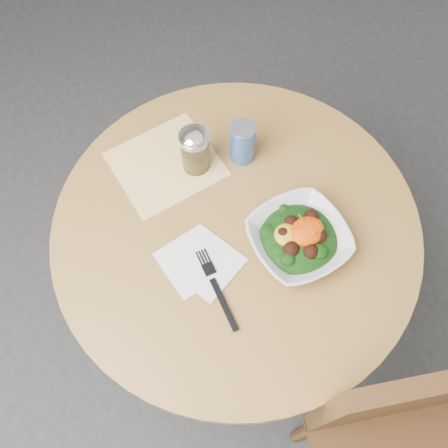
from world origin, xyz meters
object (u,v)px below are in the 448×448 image
spice_shaker (195,150)px  salad_bowl (299,238)px  beverage_can (243,142)px  chair (400,448)px

spice_shaker → salad_bowl: bearing=-77.4°
beverage_can → chair: bearing=-96.1°
chair → spice_shaker: (-0.03, 0.83, 0.31)m
chair → spice_shaker: size_ratio=6.68×
spice_shaker → beverage_can: 0.12m
salad_bowl → beverage_can: size_ratio=2.01×
chair → beverage_can: (0.08, 0.78, 0.30)m
spice_shaker → beverage_can: bearing=-22.3°
chair → spice_shaker: bearing=91.9°
chair → salad_bowl: 0.57m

